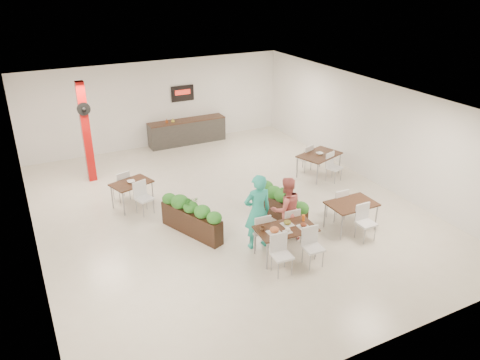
% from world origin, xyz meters
% --- Properties ---
extents(ground, '(12.00, 12.00, 0.00)m').
position_xyz_m(ground, '(0.00, 0.00, 0.00)').
color(ground, beige).
rests_on(ground, ground).
extents(room_shell, '(10.10, 12.10, 3.22)m').
position_xyz_m(room_shell, '(0.00, 0.00, 2.01)').
color(room_shell, white).
rests_on(room_shell, ground).
extents(red_column, '(0.40, 0.41, 3.20)m').
position_xyz_m(red_column, '(-3.00, 3.79, 1.64)').
color(red_column, '#AC0C0B').
rests_on(red_column, ground).
extents(service_counter, '(3.00, 0.64, 2.20)m').
position_xyz_m(service_counter, '(1.00, 5.65, 0.49)').
color(service_counter, '#2D2B28').
rests_on(service_counter, ground).
extents(main_table, '(1.46, 1.71, 0.92)m').
position_xyz_m(main_table, '(0.23, -2.74, 0.64)').
color(main_table, '#321C10').
rests_on(main_table, ground).
extents(diner_man, '(0.73, 0.51, 1.93)m').
position_xyz_m(diner_man, '(-0.16, -2.09, 0.96)').
color(diner_man, '#28B09C').
rests_on(diner_man, ground).
extents(diner_woman, '(0.86, 0.70, 1.68)m').
position_xyz_m(diner_woman, '(0.64, -2.09, 0.84)').
color(diner_woman, '#DE6862').
rests_on(diner_woman, ground).
extents(planter_left, '(1.03, 1.93, 1.07)m').
position_xyz_m(planter_left, '(-1.37, -0.80, 0.52)').
color(planter_left, black).
rests_on(planter_left, ground).
extents(planter_right, '(0.66, 1.78, 0.94)m').
position_xyz_m(planter_right, '(1.09, -1.20, 0.49)').
color(planter_right, black).
rests_on(planter_right, ground).
extents(side_table_a, '(1.25, 1.67, 0.92)m').
position_xyz_m(side_table_a, '(-2.31, 1.38, 0.62)').
color(side_table_a, '#321C10').
rests_on(side_table_a, ground).
extents(side_table_b, '(1.58, 1.67, 0.92)m').
position_xyz_m(side_table_b, '(3.71, 0.77, 0.64)').
color(side_table_b, '#321C10').
rests_on(side_table_b, ground).
extents(side_table_c, '(1.24, 1.62, 0.92)m').
position_xyz_m(side_table_c, '(2.42, -2.43, 0.63)').
color(side_table_c, '#321C10').
rests_on(side_table_c, ground).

